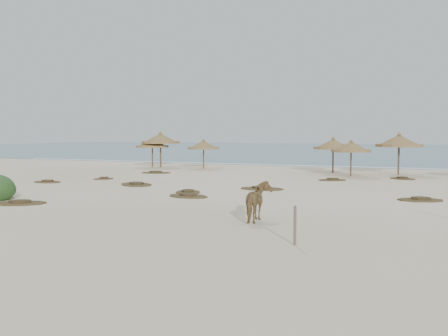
{
  "coord_description": "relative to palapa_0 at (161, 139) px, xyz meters",
  "views": [
    {
      "loc": [
        9.1,
        -19.37,
        3.02
      ],
      "look_at": [
        -1.4,
        5.0,
        1.16
      ],
      "focal_mm": 40.0,
      "sensor_mm": 36.0,
      "label": 1
    }
  ],
  "objects": [
    {
      "name": "palapa_1",
      "position": [
        -0.57,
        -0.48,
        -0.41
      ],
      "size": [
        3.68,
        3.68,
        2.7
      ],
      "rotation": [
        0.0,
        0.0,
        0.34
      ],
      "color": "brown",
      "rests_on": "ground"
    },
    {
      "name": "horse",
      "position": [
        17.19,
        -22.62,
        -1.82
      ],
      "size": [
        0.95,
        1.7,
        1.36
      ],
      "primitive_type": "imported",
      "rotation": [
        0.0,
        0.0,
        3.28
      ],
      "color": "olive",
      "rests_on": "ground"
    },
    {
      "name": "fence_post_near",
      "position": [
        19.29,
        -25.62,
        -1.97
      ],
      "size": [
        0.09,
        0.09,
        1.07
      ],
      "primitive_type": "cylinder",
      "rotation": [
        0.0,
        0.0,
        0.1
      ],
      "color": "#615848",
      "rests_on": "ground"
    },
    {
      "name": "scrub_7",
      "position": [
        16.61,
        -6.73,
        -2.45
      ],
      "size": [
        2.14,
        1.9,
        0.16
      ],
      "rotation": [
        0.0,
        0.0,
        0.51
      ],
      "color": "brown",
      "rests_on": "ground"
    },
    {
      "name": "ground",
      "position": [
        13.69,
        -19.23,
        -2.5
      ],
      "size": [
        160.0,
        160.0,
        0.0
      ],
      "primitive_type": "plane",
      "color": "beige",
      "rests_on": "ground"
    },
    {
      "name": "palapa_0",
      "position": [
        0.0,
        0.0,
        0.0
      ],
      "size": [
        4.47,
        4.47,
        3.22
      ],
      "rotation": [
        0.0,
        0.0,
        -0.38
      ],
      "color": "brown",
      "rests_on": "ground"
    },
    {
      "name": "palapa_2",
      "position": [
        4.32,
        -0.14,
        -0.52
      ],
      "size": [
        2.92,
        2.92,
        2.55
      ],
      "rotation": [
        0.0,
        0.0,
        -0.07
      ],
      "color": "brown",
      "rests_on": "ground"
    },
    {
      "name": "scrub_6",
      "position": [
        3.15,
        -6.07,
        -2.45
      ],
      "size": [
        2.54,
        1.9,
        0.16
      ],
      "rotation": [
        0.0,
        0.0,
        0.19
      ],
      "color": "brown",
      "rests_on": "ground"
    },
    {
      "name": "palapa_3",
      "position": [
        15.42,
        -0.46,
        -0.35
      ],
      "size": [
        3.09,
        3.09,
        2.77
      ],
      "rotation": [
        0.0,
        0.0,
        -0.05
      ],
      "color": "brown",
      "rests_on": "ground"
    },
    {
      "name": "palapa_5",
      "position": [
        20.14,
        -0.29,
        -0.08
      ],
      "size": [
        3.98,
        3.98,
        3.12
      ],
      "rotation": [
        0.0,
        0.0,
        -0.22
      ],
      "color": "brown",
      "rests_on": "ground"
    },
    {
      "name": "scrub_0",
      "position": [
        0.79,
        -14.93,
        -2.45
      ],
      "size": [
        1.87,
        1.29,
        0.16
      ],
      "rotation": [
        0.0,
        0.0,
        0.08
      ],
      "color": "brown",
      "rests_on": "ground"
    },
    {
      "name": "scrub_4",
      "position": [
        22.11,
        -14.73,
        -2.45
      ],
      "size": [
        2.33,
        1.87,
        0.16
      ],
      "rotation": [
        0.0,
        0.0,
        0.31
      ],
      "color": "brown",
      "rests_on": "ground"
    },
    {
      "name": "scrub_1",
      "position": [
        6.64,
        -14.06,
        -2.45
      ],
      "size": [
        3.05,
        2.92,
        0.16
      ],
      "rotation": [
        0.0,
        0.0,
        2.47
      ],
      "color": "brown",
      "rests_on": "ground"
    },
    {
      "name": "scrub_10",
      "position": [
        20.67,
        -3.99,
        -2.45
      ],
      "size": [
        2.12,
        1.91,
        0.16
      ],
      "rotation": [
        0.0,
        0.0,
        2.59
      ],
      "color": "brown",
      "rests_on": "ground"
    },
    {
      "name": "scrub_3",
      "position": [
        14.09,
        -13.26,
        -2.45
      ],
      "size": [
        2.43,
        1.58,
        0.16
      ],
      "rotation": [
        0.0,
        0.0,
        0.0
      ],
      "color": "brown",
      "rests_on": "ground"
    },
    {
      "name": "foam_line",
      "position": [
        13.69,
        6.77,
        -2.5
      ],
      "size": [
        70.0,
        0.6,
        0.01
      ],
      "primitive_type": "cube",
      "color": "white",
      "rests_on": "ground"
    },
    {
      "name": "palapa_4",
      "position": [
        17.17,
        -3.01,
        -0.47
      ],
      "size": [
        3.58,
        3.58,
        2.61
      ],
      "rotation": [
        0.0,
        0.0,
        -0.35
      ],
      "color": "brown",
      "rests_on": "ground"
    },
    {
      "name": "scrub_9",
      "position": [
        11.9,
        -17.65,
        -2.45
      ],
      "size": [
        2.39,
        1.84,
        0.16
      ],
      "rotation": [
        0.0,
        0.0,
        2.9
      ],
      "color": "brown",
      "rests_on": "ground"
    },
    {
      "name": "ocean",
      "position": [
        13.69,
        55.77,
        -2.5
      ],
      "size": [
        200.0,
        100.0,
        0.01
      ],
      "primitive_type": "cube",
      "color": "#24536E",
      "rests_on": "ground"
    },
    {
      "name": "scrub_2",
      "position": [
        11.18,
        -16.26,
        -2.45
      ],
      "size": [
        1.97,
        2.28,
        0.16
      ],
      "rotation": [
        0.0,
        0.0,
        2.02
      ],
      "color": "brown",
      "rests_on": "ground"
    },
    {
      "name": "scrub_11",
      "position": [
        6.43,
        -22.63,
        -2.45
      ],
      "size": [
        2.58,
        2.27,
        0.16
      ],
      "rotation": [
        0.0,
        0.0,
        0.49
      ],
      "color": "brown",
      "rests_on": "ground"
    },
    {
      "name": "scrub_8",
      "position": [
        2.67,
        -11.84,
        -2.45
      ],
      "size": [
        1.51,
        1.62,
        0.16
      ],
      "rotation": [
        0.0,
        0.0,
        0.95
      ],
      "color": "brown",
      "rests_on": "ground"
    }
  ]
}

